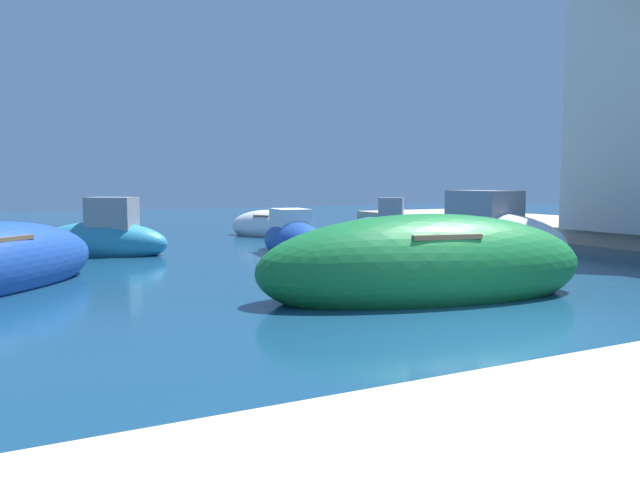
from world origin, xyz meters
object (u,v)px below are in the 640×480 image
at_px(moored_boat_0, 426,268).
at_px(moored_boat_11, 293,240).
at_px(moored_boat_3, 386,225).
at_px(moored_boat_5, 491,233).
at_px(moored_boat_6, 104,239).
at_px(moored_boat_9, 269,227).

height_order(moored_boat_0, moored_boat_11, moored_boat_0).
bearing_deg(moored_boat_3, moored_boat_5, 124.71).
bearing_deg(moored_boat_5, moored_boat_3, 176.17).
height_order(moored_boat_3, moored_boat_6, moored_boat_6).
bearing_deg(moored_boat_11, moored_boat_5, 73.68).
xyz_separation_m(moored_boat_0, moored_boat_9, (2.04, 12.47, -0.17)).
distance_m(moored_boat_3, moored_boat_11, 7.52).
height_order(moored_boat_6, moored_boat_9, moored_boat_6).
relative_size(moored_boat_5, moored_boat_6, 1.41).
relative_size(moored_boat_3, moored_boat_5, 0.54).
xyz_separation_m(moored_boat_3, moored_boat_6, (-10.74, -2.52, 0.09)).
relative_size(moored_boat_0, moored_boat_11, 1.59).
bearing_deg(moored_boat_6, moored_boat_11, -170.86).
xyz_separation_m(moored_boat_3, moored_boat_5, (-0.68, -6.65, 0.19)).
relative_size(moored_boat_3, moored_boat_9, 0.82).
bearing_deg(moored_boat_9, moored_boat_6, -94.22).
relative_size(moored_boat_0, moored_boat_6, 1.64).
distance_m(moored_boat_0, moored_boat_3, 13.24).
relative_size(moored_boat_9, moored_boat_11, 0.91).
xyz_separation_m(moored_boat_5, moored_boat_6, (-10.06, 4.13, -0.10)).
bearing_deg(moored_boat_3, moored_boat_6, 53.76).
distance_m(moored_boat_3, moored_boat_9, 4.60).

